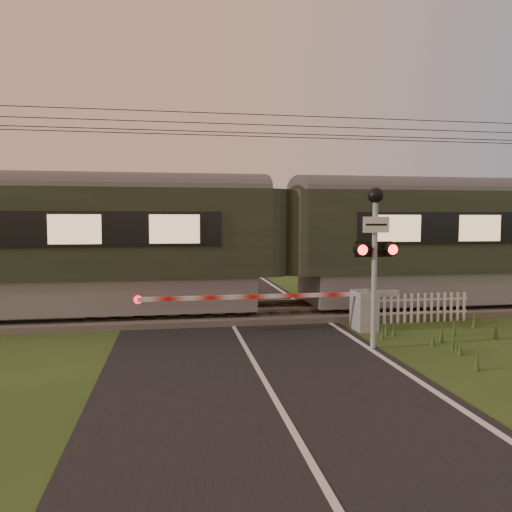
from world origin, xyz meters
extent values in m
plane|color=#294119|center=(0.00, 0.00, 0.00)|extent=(160.00, 160.00, 0.00)
cube|color=black|center=(0.00, 0.00, 0.01)|extent=(6.00, 140.00, 0.02)
cube|color=#47423D|center=(0.00, 6.50, 0.06)|extent=(140.00, 3.40, 0.24)
cube|color=slate|center=(0.00, 5.78, 0.26)|extent=(140.00, 0.08, 0.14)
cube|color=slate|center=(0.00, 7.22, 0.26)|extent=(140.00, 0.08, 0.14)
cube|color=#2D2116|center=(0.00, 6.50, 0.19)|extent=(0.24, 2.20, 0.06)
cylinder|color=black|center=(0.00, 6.20, 5.50)|extent=(120.00, 0.02, 0.02)
cylinder|color=black|center=(0.00, 6.80, 5.50)|extent=(120.00, 0.02, 0.02)
cylinder|color=black|center=(0.00, 6.50, 6.10)|extent=(120.00, 0.02, 0.02)
cylinder|color=black|center=(0.00, 6.50, 5.80)|extent=(120.00, 0.02, 0.02)
cube|color=gray|center=(3.40, 3.94, 0.52)|extent=(0.52, 0.81, 1.04)
cylinder|color=gray|center=(3.26, 3.94, 0.52)|extent=(0.11, 0.11, 1.04)
cube|color=gray|center=(3.93, 3.94, 0.97)|extent=(0.85, 0.15, 0.15)
cube|color=red|center=(0.39, 3.94, 0.97)|extent=(5.74, 0.10, 0.10)
cylinder|color=red|center=(-2.48, 3.94, 0.97)|extent=(0.21, 0.04, 0.21)
cylinder|color=gray|center=(2.87, 2.03, 1.66)|extent=(0.12, 0.12, 3.32)
cube|color=white|center=(2.87, 1.97, 2.82)|extent=(0.61, 0.03, 0.35)
sphere|color=black|center=(2.87, 2.03, 3.48)|extent=(0.35, 0.35, 0.35)
cube|color=black|center=(2.87, 2.03, 2.27)|extent=(0.83, 0.07, 0.07)
cylinder|color=#FF140C|center=(2.51, 1.85, 2.27)|extent=(0.22, 0.02, 0.22)
cylinder|color=#FF140C|center=(3.22, 1.85, 2.27)|extent=(0.22, 0.02, 0.22)
cube|color=black|center=(2.87, 2.08, 2.27)|extent=(0.89, 0.02, 0.35)
cube|color=silver|center=(5.09, 4.63, 0.28)|extent=(3.48, 0.04, 0.06)
cube|color=silver|center=(5.09, 4.63, 0.65)|extent=(3.48, 0.04, 0.06)
camera|label=1|loc=(-1.60, -8.56, 2.93)|focal=35.00mm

